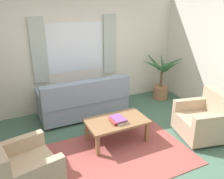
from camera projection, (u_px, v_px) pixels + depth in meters
ground_plane at (120, 155)px, 4.04m from camera, size 6.24×6.24×0.00m
wall_back at (76, 53)px, 5.46m from camera, size 5.32×0.12×2.60m
window_with_curtains at (76, 48)px, 5.33m from camera, size 1.98×0.07×1.40m
area_rug at (120, 155)px, 4.04m from camera, size 2.38×1.67×0.01m
couch at (84, 101)px, 5.21m from camera, size 1.90×0.82×0.92m
armchair_left at (21, 171)px, 3.15m from camera, size 0.96×0.98×0.88m
armchair_right at (204, 120)px, 4.46m from camera, size 0.99×1.00×0.88m
coffee_table at (117, 123)px, 4.30m from camera, size 1.10×0.64×0.44m
book_stack_on_table at (118, 120)px, 4.22m from camera, size 0.28×0.36×0.07m
potted_plant at (161, 80)px, 6.14m from camera, size 1.16×1.08×1.19m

